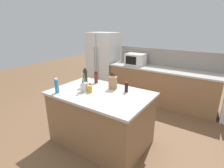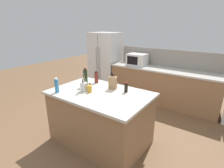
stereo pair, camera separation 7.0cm
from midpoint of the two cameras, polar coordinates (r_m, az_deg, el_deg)
name	(u,v)px [view 1 (the left image)]	position (r m, az deg, el deg)	size (l,w,h in m)	color
ground_plane	(101,140)	(3.38, -4.11, -17.75)	(14.00, 14.00, 0.00)	brown
back_counter_run	(160,86)	(4.79, 15.10, -0.58)	(2.82, 0.66, 0.94)	#936B47
wall_backsplash	(167,58)	(4.91, 17.04, 8.16)	(2.78, 0.03, 0.46)	gray
kitchen_island	(101,117)	(3.12, -4.31, -10.78)	(1.66, 1.08, 0.94)	#936B47
refrigerator	(104,62)	(5.59, -3.08, 7.29)	(0.90, 0.75, 1.79)	white
microwave	(135,59)	(4.91, 7.27, 7.96)	(0.51, 0.39, 0.31)	white
knife_block	(113,83)	(3.04, -0.35, 0.44)	(0.15, 0.13, 0.29)	#A87C54
utensil_crock	(84,87)	(2.98, -9.80, -0.85)	(0.12, 0.12, 0.32)	beige
spice_jar_paprika	(90,87)	(3.02, -7.84, -0.99)	(0.05, 0.05, 0.12)	#B73D1E
honey_jar	(90,89)	(2.93, -7.91, -1.66)	(0.08, 0.08, 0.12)	gold
dish_soap_bottle	(57,86)	(3.01, -18.24, -0.62)	(0.07, 0.07, 0.25)	#3384BC
soy_sauce_bottle	(126,87)	(2.92, 4.04, -1.09)	(0.06, 0.06, 0.17)	black
vinegar_bottle	(96,77)	(3.38, -5.84, 2.14)	(0.07, 0.07, 0.23)	maroon
wine_bottle	(85,78)	(3.21, -9.32, 2.00)	(0.07, 0.07, 0.33)	black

